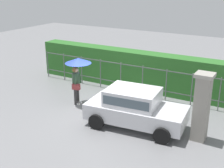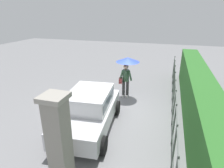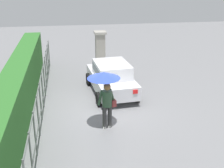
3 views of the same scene
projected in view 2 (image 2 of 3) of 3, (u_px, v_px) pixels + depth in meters
The scene contains 6 objects.
ground_plane at pixel (114, 110), 8.56m from camera, with size 40.00×40.00×0.00m, color slate.
car at pixel (89, 109), 7.00m from camera, with size 3.86×2.15×1.48m.
pedestrian at pixel (127, 66), 9.30m from camera, with size 1.15×1.15×2.10m.
gate_pillar at pixel (59, 138), 4.65m from camera, with size 0.60×0.60×2.42m.
fence_section at pixel (174, 106), 7.13m from camera, with size 11.83×0.05×1.50m.
hedge_row at pixel (200, 106), 6.84m from camera, with size 12.78×0.90×1.90m, color #2D6B28.
Camera 2 is at (7.27, 2.13, 4.16)m, focal length 30.23 mm.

